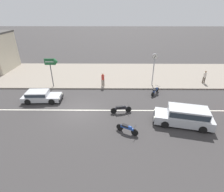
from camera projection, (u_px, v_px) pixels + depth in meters
The scene contains 12 objects.
ground_plane at pixel (79, 110), 16.50m from camera, with size 160.00×160.00×0.00m, color #383535.
lane_centre_stripe at pixel (79, 110), 16.50m from camera, with size 50.40×0.14×0.01m, color silver.
kerb_strip at pixel (91, 74), 25.09m from camera, with size 68.00×10.00×0.15m, color gray.
hatchback_silver_3 at pixel (40, 96), 17.87m from camera, with size 3.96×1.80×1.10m.
minivan_silver_4 at pixel (185, 116), 14.15m from camera, with size 4.90×2.68×1.56m.
motorcycle_0 at pixel (127, 128), 13.35m from camera, with size 1.64×1.04×0.80m.
motorcycle_1 at pixel (121, 109), 15.93m from camera, with size 1.93×0.63×0.80m.
motorcycle_2 at pixel (155, 91), 19.35m from camera, with size 1.18×1.64×0.80m.
street_clock at pixel (154, 62), 20.30m from camera, with size 0.66×0.22×3.82m.
arrow_signboard at pixel (55, 63), 19.78m from camera, with size 1.54×0.80×3.43m.
pedestrian_near_clock at pixel (103, 78), 20.85m from camera, with size 0.34×0.34×1.60m.
pedestrian_mid_kerb at pixel (205, 76), 21.62m from camera, with size 0.34×0.34×1.59m.
Camera 1 is at (3.24, -14.05, 8.72)m, focal length 28.00 mm.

